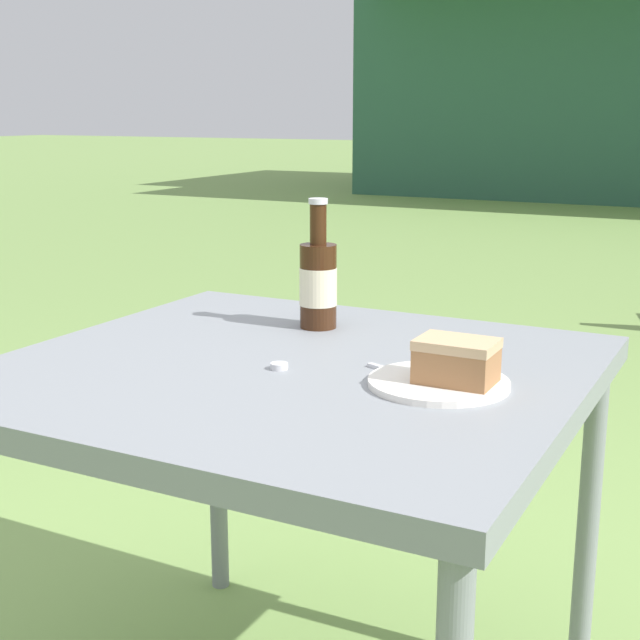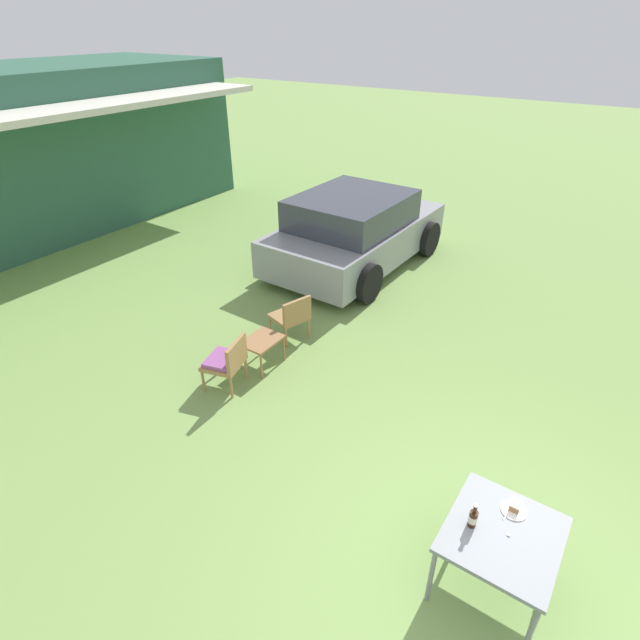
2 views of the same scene
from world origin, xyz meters
The scene contains 5 objects.
patio_table centered at (0.00, 0.00, 0.63)m, with size 0.90×0.85×0.70m.
cake_on_plate centered at (0.26, -0.01, 0.72)m, with size 0.21×0.21×0.07m.
cola_bottle_near centered at (-0.07, 0.24, 0.78)m, with size 0.07×0.07×0.24m.
fork centered at (0.20, 0.01, 0.70)m, with size 0.17×0.07×0.01m.
loose_bottle_cap centered at (0.00, -0.04, 0.70)m, with size 0.03×0.03×0.01m.
Camera 1 is at (0.67, -1.19, 1.09)m, focal length 50.00 mm.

